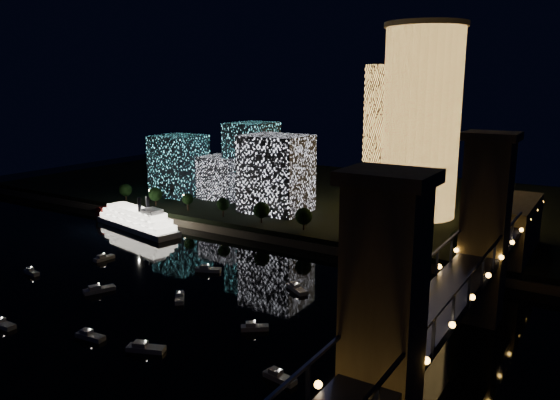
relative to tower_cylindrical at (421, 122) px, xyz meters
The scene contains 11 objects.
ground 144.44m from the tower_cylindrical, 98.21° to the right, with size 520.00×520.00×0.00m, color black.
far_bank 53.15m from the tower_cylindrical, 128.81° to the left, with size 420.00×160.00×5.00m, color black.
seawall 72.12m from the tower_cylindrical, 110.03° to the right, with size 420.00×6.00×3.00m, color #6B5E4C.
tower_cylindrical is the anchor object (origin of this frame).
tower_rectangular 18.36m from the tower_cylindrical, 155.13° to the left, with size 20.23×20.23×64.37m, color #EBA84B.
midrise_blocks 88.59m from the tower_cylindrical, 166.85° to the right, with size 87.00×41.17×37.60m.
truss_bridge 142.59m from the tower_cylindrical, 71.00° to the right, with size 13.00×266.00×50.00m.
riverboat 129.79m from the tower_cylindrical, 146.05° to the right, with size 52.91×20.56×15.63m.
motorboats 131.60m from the tower_cylindrical, 100.23° to the right, with size 128.60×66.82×2.78m.
esplanade_trees 76.79m from the tower_cylindrical, 135.75° to the right, with size 166.38×6.82×8.91m.
street_lamps 77.06m from the tower_cylindrical, 142.12° to the right, with size 132.70×0.70×5.65m.
Camera 1 is at (92.38, -92.72, 62.29)m, focal length 35.00 mm.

